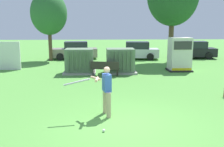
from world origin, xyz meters
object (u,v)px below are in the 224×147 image
parked_car_leftmost (75,51)px  parked_car_right_of_center (193,50)px  transformer_west (80,61)px  transformer_mid_west (120,61)px  parked_car_left_of_center (136,51)px  generator_enclosure (180,54)px  sports_ball (104,130)px  batter (105,89)px  park_bench (105,67)px

parked_car_leftmost → parked_car_right_of_center: bearing=-0.4°
transformer_west → parked_car_leftmost: size_ratio=0.49×
transformer_mid_west → parked_car_left_of_center: size_ratio=0.48×
generator_enclosure → sports_ball: (-5.46, -10.01, -1.09)m
batter → sports_ball: (-0.09, -1.41, -0.93)m
parked_car_left_of_center → parked_car_leftmost: bearing=175.1°
transformer_mid_west → parked_car_left_of_center: bearing=73.2°
sports_ball → parked_car_left_of_center: parked_car_left_of_center is taller
transformer_mid_west → parked_car_leftmost: bearing=116.5°
generator_enclosure → parked_car_right_of_center: bearing=62.4°
generator_enclosure → parked_car_leftmost: size_ratio=0.53×
transformer_west → batter: bearing=-79.6°
transformer_west → sports_ball: transformer_west is taller
park_bench → batter: batter is taller
parked_car_right_of_center → batter: bearing=-120.1°
generator_enclosure → parked_car_left_of_center: 6.63m
transformer_west → sports_ball: (1.39, -9.48, -0.74)m
park_bench → sports_ball: park_bench is taller
transformer_west → transformer_mid_west: size_ratio=1.00×
transformer_west → generator_enclosure: generator_enclosure is taller
batter → parked_car_right_of_center: 17.70m
transformer_mid_west → park_bench: bearing=-135.6°
parked_car_left_of_center → generator_enclosure: bearing=-71.5°
park_bench → parked_car_right_of_center: bearing=43.6°
park_bench → parked_car_leftmost: size_ratio=0.43×
parked_car_left_of_center → transformer_west: bearing=-124.9°
park_bench → sports_ball: 8.46m
transformer_west → parked_car_right_of_center: size_ratio=0.48×
sports_ball → parked_car_right_of_center: parked_car_right_of_center is taller
parked_car_left_of_center → parked_car_right_of_center: bearing=4.3°
batter → park_bench: bearing=88.6°
sports_ball → generator_enclosure: bearing=61.4°
sports_ball → transformer_west: bearing=98.3°
parked_car_left_of_center → park_bench: bearing=-111.5°
parked_car_leftmost → parked_car_right_of_center: same height
parked_car_right_of_center → parked_car_leftmost: bearing=179.6°
transformer_mid_west → generator_enclosure: generator_enclosure is taller
transformer_west → park_bench: size_ratio=1.14×
transformer_mid_west → parked_car_leftmost: same height
transformer_west → parked_car_right_of_center: 12.63m
batter → generator_enclosure: bearing=58.0°
transformer_west → parked_car_right_of_center: bearing=35.0°
transformer_west → parked_car_leftmost: same height
transformer_mid_west → parked_car_right_of_center: size_ratio=0.48×
generator_enclosure → park_bench: 5.47m
transformer_mid_west → generator_enclosure: bearing=7.5°
parked_car_right_of_center → park_bench: bearing=-136.4°
batter → transformer_west: bearing=100.4°
transformer_mid_west → park_bench: (-1.04, -1.02, -0.25)m
park_bench → parked_car_right_of_center: parked_car_right_of_center is taller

